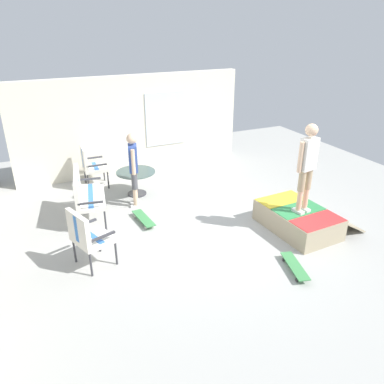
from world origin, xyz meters
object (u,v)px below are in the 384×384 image
(patio_chair_near_house, at_px, (90,163))
(patio_table, at_px, (136,178))
(patio_chair_by_wall, at_px, (86,234))
(person_watching, at_px, (133,165))
(skateboard_spare, at_px, (295,266))
(skate_ramp, at_px, (299,219))
(person_skater, at_px, (307,162))
(patio_bench, at_px, (84,192))
(skateboard_by_bench, at_px, (144,218))

(patio_chair_near_house, relative_size, patio_table, 1.13)
(patio_chair_by_wall, relative_size, person_watching, 0.62)
(skateboard_spare, bearing_deg, patio_chair_near_house, 25.49)
(skate_ramp, xyz_separation_m, person_skater, (-0.09, 0.05, 1.21))
(skateboard_spare, bearing_deg, patio_bench, 40.49)
(patio_chair_by_wall, bearing_deg, patio_table, -32.79)
(patio_table, xyz_separation_m, person_watching, (-0.55, 0.20, 0.54))
(patio_table, relative_size, skateboard_spare, 1.09)
(patio_table, distance_m, person_skater, 3.93)
(person_watching, bearing_deg, patio_chair_by_wall, 143.87)
(person_watching, bearing_deg, skate_ramp, -132.22)
(skateboard_by_bench, distance_m, skateboard_spare, 3.13)
(patio_bench, bearing_deg, patio_table, -59.90)
(patio_bench, distance_m, skateboard_by_bench, 1.30)
(skate_ramp, relative_size, patio_table, 1.84)
(patio_chair_near_house, relative_size, skateboard_spare, 1.24)
(patio_table, bearing_deg, patio_chair_by_wall, 147.21)
(person_skater, xyz_separation_m, skateboard_by_bench, (1.62, 2.62, -1.35))
(skate_ramp, xyz_separation_m, patio_chair_near_house, (3.79, 3.25, 0.39))
(person_watching, relative_size, skateboard_spare, 1.98)
(skate_ramp, relative_size, skateboard_spare, 2.01)
(skate_ramp, height_order, person_skater, person_skater)
(skate_ramp, bearing_deg, person_skater, 150.83)
(patio_table, bearing_deg, skate_ramp, -140.51)
(patio_bench, distance_m, patio_table, 1.51)
(person_watching, xyz_separation_m, skateboard_spare, (-3.42, -1.65, -0.86))
(skate_ramp, distance_m, skateboard_by_bench, 3.08)
(skateboard_spare, bearing_deg, patio_table, 20.11)
(patio_chair_near_house, distance_m, person_watching, 1.63)
(patio_bench, relative_size, person_skater, 0.78)
(skateboard_spare, bearing_deg, skateboard_by_bench, 33.77)
(person_watching, height_order, person_skater, person_skater)
(skate_ramp, xyz_separation_m, skateboard_spare, (-1.08, 0.93, -0.14))
(patio_chair_by_wall, relative_size, patio_table, 1.13)
(person_watching, relative_size, person_skater, 0.97)
(patio_bench, xyz_separation_m, person_watching, (0.20, -1.10, 0.33))
(person_skater, bearing_deg, patio_chair_near_house, 39.50)
(patio_bench, bearing_deg, skateboard_spare, -139.51)
(person_watching, distance_m, person_skater, 3.54)
(person_skater, bearing_deg, patio_table, 37.99)
(patio_bench, relative_size, patio_chair_by_wall, 1.30)
(patio_chair_near_house, xyz_separation_m, patio_chair_by_wall, (-3.32, 0.70, 0.00))
(patio_chair_near_house, distance_m, skateboard_by_bench, 2.39)
(skate_ramp, relative_size, patio_chair_by_wall, 1.63)
(person_skater, distance_m, skateboard_spare, 1.89)
(skate_ramp, distance_m, person_skater, 1.21)
(person_watching, bearing_deg, patio_chair_near_house, 24.83)
(patio_bench, distance_m, person_watching, 1.17)
(patio_chair_near_house, bearing_deg, skate_ramp, -139.36)
(skate_ramp, relative_size, person_skater, 0.98)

